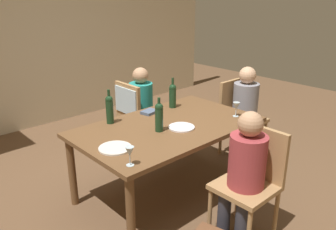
# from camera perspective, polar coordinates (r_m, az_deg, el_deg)

# --- Properties ---
(ground_plane) EXTENTS (10.00, 10.00, 0.00)m
(ground_plane) POSITION_cam_1_polar(r_m,az_deg,el_deg) (3.60, -0.00, -12.52)
(ground_plane) COLOR brown
(rear_room_partition) EXTENTS (6.40, 0.12, 2.70)m
(rear_room_partition) POSITION_cam_1_polar(r_m,az_deg,el_deg) (5.40, -20.51, 12.54)
(rear_room_partition) COLOR beige
(rear_room_partition) RESTS_ON ground_plane
(dining_table) EXTENTS (1.74, 1.05, 0.73)m
(dining_table) POSITION_cam_1_polar(r_m,az_deg,el_deg) (3.30, -0.00, -2.90)
(dining_table) COLOR brown
(dining_table) RESTS_ON ground_plane
(chair_far_right) EXTENTS (0.46, 0.44, 0.92)m
(chair_far_right) POSITION_cam_1_polar(r_m,az_deg,el_deg) (4.13, -5.79, 0.93)
(chair_far_right) COLOR #A87F51
(chair_far_right) RESTS_ON ground_plane
(chair_right_end) EXTENTS (0.44, 0.44, 0.92)m
(chair_right_end) POSITION_cam_1_polar(r_m,az_deg,el_deg) (4.28, 11.59, 0.43)
(chair_right_end) COLOR #A87F51
(chair_right_end) RESTS_ON ground_plane
(chair_near) EXTENTS (0.44, 0.44, 0.92)m
(chair_near) POSITION_cam_1_polar(r_m,az_deg,el_deg) (2.89, 13.75, -9.70)
(chair_near) COLOR #A87F51
(chair_near) RESTS_ON ground_plane
(person_woman_host) EXTENTS (0.33, 0.28, 1.08)m
(person_woman_host) POSITION_cam_1_polar(r_m,az_deg,el_deg) (4.20, -4.18, 1.87)
(person_woman_host) COLOR #33333D
(person_woman_host) RESTS_ON ground_plane
(person_man_bearded) EXTENTS (0.30, 0.34, 1.11)m
(person_man_bearded) POSITION_cam_1_polar(r_m,az_deg,el_deg) (4.18, 12.94, 1.48)
(person_man_bearded) COLOR #33333D
(person_man_bearded) RESTS_ON ground_plane
(person_man_guest) EXTENTS (0.33, 0.29, 1.10)m
(person_man_guest) POSITION_cam_1_polar(r_m,az_deg,el_deg) (2.75, 12.60, -8.64)
(person_man_guest) COLOR #33333D
(person_man_guest) RESTS_ON ground_plane
(wine_bottle_tall_green) EXTENTS (0.07, 0.07, 0.32)m
(wine_bottle_tall_green) POSITION_cam_1_polar(r_m,az_deg,el_deg) (3.08, -1.49, -0.19)
(wine_bottle_tall_green) COLOR #19381E
(wine_bottle_tall_green) RESTS_ON dining_table
(wine_bottle_dark_red) EXTENTS (0.07, 0.07, 0.33)m
(wine_bottle_dark_red) POSITION_cam_1_polar(r_m,az_deg,el_deg) (3.31, -9.65, 1.08)
(wine_bottle_dark_red) COLOR #19381E
(wine_bottle_dark_red) RESTS_ON dining_table
(wine_bottle_short_olive) EXTENTS (0.08, 0.08, 0.33)m
(wine_bottle_short_olive) POSITION_cam_1_polar(r_m,az_deg,el_deg) (3.71, 0.77, 3.36)
(wine_bottle_short_olive) COLOR #19381E
(wine_bottle_short_olive) RESTS_ON dining_table
(wine_glass_near_left) EXTENTS (0.07, 0.07, 0.15)m
(wine_glass_near_left) POSITION_cam_1_polar(r_m,az_deg,el_deg) (3.52, 11.25, 1.41)
(wine_glass_near_left) COLOR silver
(wine_glass_near_left) RESTS_ON dining_table
(wine_glass_centre) EXTENTS (0.07, 0.07, 0.15)m
(wine_glass_centre) POSITION_cam_1_polar(r_m,az_deg,el_deg) (2.51, -6.37, -6.14)
(wine_glass_centre) COLOR silver
(wine_glass_centre) RESTS_ON dining_table
(dinner_plate_host) EXTENTS (0.24, 0.24, 0.01)m
(dinner_plate_host) POSITION_cam_1_polar(r_m,az_deg,el_deg) (3.20, 2.26, -2.03)
(dinner_plate_host) COLOR white
(dinner_plate_host) RESTS_ON dining_table
(dinner_plate_guest_left) EXTENTS (0.27, 0.27, 0.01)m
(dinner_plate_guest_left) POSITION_cam_1_polar(r_m,az_deg,el_deg) (2.82, -8.75, -5.43)
(dinner_plate_guest_left) COLOR silver
(dinner_plate_guest_left) RESTS_ON dining_table
(folded_napkin) EXTENTS (0.18, 0.15, 0.03)m
(folded_napkin) POSITION_cam_1_polar(r_m,az_deg,el_deg) (3.57, -3.09, 0.52)
(folded_napkin) COLOR #4C5B75
(folded_napkin) RESTS_ON dining_table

